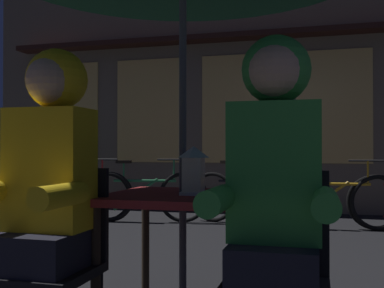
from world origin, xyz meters
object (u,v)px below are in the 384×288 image
at_px(cafe_table, 183,214).
at_px(bicycle_fourth, 334,200).
at_px(potted_plant, 64,177).
at_px(chair_right, 276,270).
at_px(person_right_hooded, 275,178).
at_px(bicycle_second, 145,196).
at_px(bicycle_third, 249,197).
at_px(bicycle_nearest, 76,194).
at_px(person_left_hooded, 47,175).
at_px(lantern, 193,169).
at_px(chair_left, 54,256).

xyz_separation_m(cafe_table, bicycle_fourth, (0.82, 3.68, -0.29)).
bearing_deg(potted_plant, chair_right, -51.65).
bearing_deg(person_right_hooded, bicycle_fourth, 85.29).
distance_m(cafe_table, bicycle_second, 3.97).
relative_size(person_right_hooded, bicycle_fourth, 0.83).
relative_size(cafe_table, bicycle_third, 0.45).
bearing_deg(bicycle_third, person_right_hooded, -80.63).
bearing_deg(cafe_table, bicycle_nearest, 125.55).
xyz_separation_m(person_right_hooded, bicycle_fourth, (0.34, 4.10, -0.50)).
xyz_separation_m(cafe_table, person_left_hooded, (-0.48, -0.43, 0.21)).
bearing_deg(person_left_hooded, bicycle_third, 86.35).
height_order(person_right_hooded, bicycle_fourth, person_right_hooded).
distance_m(person_left_hooded, bicycle_nearest, 4.51).
bearing_deg(bicycle_nearest, person_right_hooded, -52.81).
bearing_deg(cafe_table, lantern, -38.18).
relative_size(lantern, person_left_hooded, 0.17).
relative_size(chair_right, bicycle_second, 0.52).
height_order(person_left_hooded, bicycle_third, person_left_hooded).
height_order(chair_left, person_right_hooded, person_right_hooded).
height_order(cafe_table, chair_right, chair_right).
relative_size(chair_right, bicycle_nearest, 0.52).
bearing_deg(cafe_table, bicycle_second, 113.46).
distance_m(lantern, person_left_hooded, 0.66).
bearing_deg(bicycle_third, bicycle_second, -174.28).
xyz_separation_m(cafe_table, potted_plant, (-3.02, 4.06, -0.09)).
distance_m(person_left_hooded, person_right_hooded, 0.96).
bearing_deg(bicycle_third, bicycle_nearest, -174.77).
distance_m(lantern, potted_plant, 5.15).
bearing_deg(bicycle_second, bicycle_third, 5.72).
bearing_deg(bicycle_nearest, chair_right, -52.41).
bearing_deg(bicycle_fourth, bicycle_third, 174.85).
relative_size(person_left_hooded, bicycle_fourth, 0.83).
distance_m(chair_left, bicycle_nearest, 4.44).
height_order(person_right_hooded, bicycle_second, person_right_hooded).
distance_m(person_left_hooded, bicycle_fourth, 4.33).
distance_m(chair_left, bicycle_fourth, 4.25).
xyz_separation_m(cafe_table, lantern, (0.07, -0.05, 0.22)).
bearing_deg(potted_plant, cafe_table, -53.32).
bearing_deg(bicycle_fourth, chair_right, -94.78).
xyz_separation_m(bicycle_third, bicycle_fourth, (1.03, -0.09, 0.00)).
bearing_deg(lantern, chair_left, -150.07).
bearing_deg(bicycle_nearest, bicycle_second, 4.54).
height_order(cafe_table, bicycle_third, bicycle_third).
xyz_separation_m(person_left_hooded, bicycle_fourth, (1.30, 4.10, -0.50)).
relative_size(chair_right, potted_plant, 0.95).
bearing_deg(chair_right, person_left_hooded, -176.61).
height_order(person_left_hooded, person_right_hooded, same).
bearing_deg(bicycle_third, bicycle_fourth, -5.15).
bearing_deg(bicycle_nearest, cafe_table, -54.45).
bearing_deg(chair_left, bicycle_third, 86.30).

